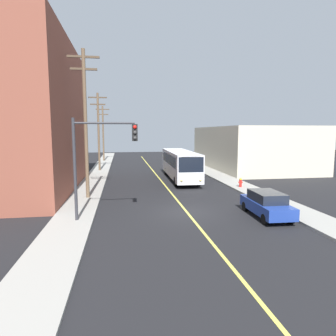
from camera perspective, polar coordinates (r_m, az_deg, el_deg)
name	(u,v)px	position (r m, az deg, el deg)	size (l,w,h in m)	color
ground_plane	(186,212)	(19.97, 3.62, -8.49)	(120.00, 120.00, 0.00)	black
sidewalk_left	(91,187)	(29.41, -14.76, -3.52)	(2.50, 90.00, 0.15)	gray
sidewalk_right	(233,183)	(31.43, 12.59, -2.79)	(2.50, 90.00, 0.15)	gray
lane_stripe_center	(159,178)	(34.46, -1.83, -1.88)	(0.16, 60.00, 0.01)	#D8CC4C
building_left_brick	(18,118)	(30.31, -27.11, 8.71)	(10.00, 19.53, 13.27)	brown
building_right_warehouse	(250,148)	(44.85, 15.74, 3.82)	(12.00, 19.68, 6.07)	beige
city_bus	(180,164)	(32.88, 2.34, 0.87)	(2.86, 12.21, 3.20)	silver
parked_car_blue	(267,204)	(19.56, 18.63, -6.64)	(1.96, 4.46, 1.62)	navy
utility_pole_near	(85,118)	(23.86, -15.78, 9.29)	(2.40, 0.28, 11.43)	brown
utility_pole_mid	(98,128)	(40.78, -13.37, 7.52)	(2.40, 0.28, 10.34)	brown
utility_pole_far	(103,131)	(54.48, -12.51, 7.09)	(2.40, 0.28, 9.81)	brown
traffic_signal_left_corner	(101,150)	(17.59, -12.84, 3.48)	(3.75, 0.48, 6.00)	#2D2D33
fire_hydrant	(241,182)	(28.65, 13.92, -2.73)	(0.44, 0.26, 0.84)	red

